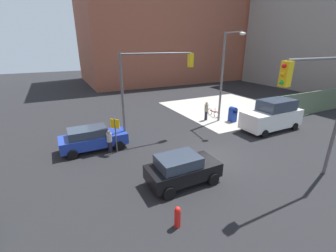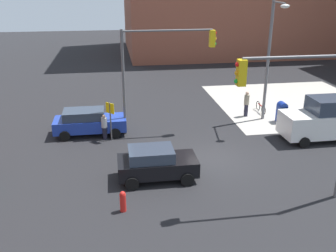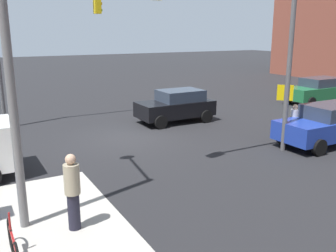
% 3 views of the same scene
% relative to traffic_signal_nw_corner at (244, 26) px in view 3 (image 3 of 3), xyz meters
% --- Properties ---
extents(ground_plane, '(120.00, 120.00, 0.00)m').
position_rel_traffic_signal_nw_corner_xyz_m(ground_plane, '(2.28, -4.50, -4.65)').
color(ground_plane, black).
extents(traffic_signal_nw_corner, '(5.80, 0.36, 6.50)m').
position_rel_traffic_signal_nw_corner_xyz_m(traffic_signal_nw_corner, '(0.00, 0.00, 0.00)').
color(traffic_signal_nw_corner, '#59595B').
rests_on(traffic_signal_nw_corner, ground).
extents(traffic_signal_se_corner, '(5.19, 0.36, 6.50)m').
position_rel_traffic_signal_nw_corner_xyz_m(traffic_signal_se_corner, '(4.81, -9.00, -0.04)').
color(traffic_signal_se_corner, '#59595B').
rests_on(traffic_signal_se_corner, ground).
extents(street_lamp_corner, '(0.72, 2.66, 8.00)m').
position_rel_traffic_signal_nw_corner_xyz_m(street_lamp_corner, '(7.42, 0.93, 0.05)').
color(street_lamp_corner, slate).
rests_on(street_lamp_corner, ground).
extents(warning_sign_two_way, '(0.48, 0.48, 2.40)m').
position_rel_traffic_signal_nw_corner_xyz_m(warning_sign_two_way, '(-3.12, -0.95, -3.01)').
color(warning_sign_two_way, '#4C4C4C').
rests_on(warning_sign_two_way, ground).
extents(fire_hydrant, '(0.26, 0.26, 0.94)m').
position_rel_traffic_signal_nw_corner_xyz_m(fire_hydrant, '(-2.72, -8.70, -4.16)').
color(fire_hydrant, red).
rests_on(fire_hydrant, ground).
extents(hatchback_blue, '(4.47, 2.02, 1.62)m').
position_rel_traffic_signal_nw_corner_xyz_m(hatchback_blue, '(-4.50, 0.23, -3.81)').
color(hatchback_blue, '#1E389E').
rests_on(hatchback_blue, ground).
extents(hatchback_green, '(4.37, 2.02, 1.62)m').
position_rel_traffic_signal_nw_corner_xyz_m(hatchback_green, '(-11.60, -6.22, -3.81)').
color(hatchback_green, '#1E6638').
rests_on(hatchback_green, ground).
extents(hatchback_black, '(3.84, 2.02, 1.62)m').
position_rel_traffic_signal_nw_corner_xyz_m(hatchback_black, '(-1.02, -6.12, -3.81)').
color(hatchback_black, black).
rests_on(hatchback_black, ground).
extents(pedestrian_crossing, '(0.36, 0.36, 1.58)m').
position_rel_traffic_signal_nw_corner_xyz_m(pedestrian_crossing, '(-3.52, -0.70, -3.84)').
color(pedestrian_crossing, '#B2B2B7').
rests_on(pedestrian_crossing, ground).
extents(pedestrian_waiting, '(0.36, 0.36, 1.83)m').
position_rel_traffic_signal_nw_corner_xyz_m(pedestrian_waiting, '(6.48, 2.00, -3.69)').
color(pedestrian_waiting, '#9E937A').
rests_on(pedestrian_waiting, ground).
extents(bicycle_leaning_on_fence, '(0.05, 1.75, 0.97)m').
position_rel_traffic_signal_nw_corner_xyz_m(bicycle_leaning_on_fence, '(7.88, 2.70, -4.30)').
color(bicycle_leaning_on_fence, black).
rests_on(bicycle_leaning_on_fence, ground).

